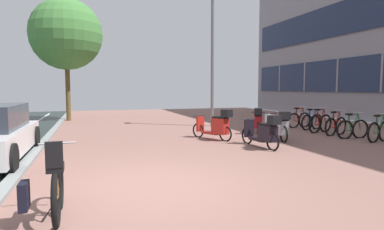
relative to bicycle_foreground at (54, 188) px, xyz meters
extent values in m
cube|color=#8D6258|center=(6.30, 1.00, -0.41)|extent=(14.40, 40.00, 0.05)
cube|color=gray|center=(13.65, 7.27, 2.02)|extent=(0.10, 0.12, 1.83)
cube|color=gray|center=(13.65, 10.12, 2.02)|extent=(0.10, 0.12, 1.83)
cube|color=gray|center=(13.65, 12.96, 2.02)|extent=(0.10, 0.12, 1.83)
cube|color=gray|center=(13.65, 15.80, 2.02)|extent=(0.10, 0.12, 1.83)
torus|color=black|center=(0.04, -0.26, -0.07)|extent=(0.08, 0.72, 0.72)
torus|color=black|center=(0.03, 0.37, -0.07)|extent=(0.08, 0.72, 0.72)
cylinder|color=brown|center=(0.03, 0.12, 0.19)|extent=(0.04, 0.31, 0.63)
cylinder|color=brown|center=(0.04, -0.07, 0.17)|extent=(0.04, 0.14, 0.57)
cylinder|color=brown|center=(0.03, 0.07, 0.47)|extent=(0.04, 0.38, 0.08)
cylinder|color=brown|center=(0.04, -0.14, -0.09)|extent=(0.03, 0.25, 0.08)
cylinder|color=brown|center=(0.04, -0.19, 0.19)|extent=(0.03, 0.16, 0.52)
cylinder|color=brown|center=(0.03, 0.32, 0.22)|extent=(0.03, 0.14, 0.57)
cube|color=black|center=(0.04, -0.12, 0.49)|extent=(0.09, 0.22, 0.06)
cylinder|color=#ADADB2|center=(0.03, 0.26, 0.55)|extent=(0.48, 0.03, 0.02)
cube|color=black|center=(0.04, -0.21, 0.32)|extent=(0.20, 0.24, 0.10)
cube|color=black|center=(0.04, -0.31, 0.50)|extent=(0.20, 0.06, 0.32)
cube|color=black|center=(-0.32, -0.21, 0.00)|extent=(0.10, 0.28, 0.34)
cylinder|color=black|center=(-0.05, -0.09, -0.25)|extent=(0.19, 0.10, 0.28)
torus|color=black|center=(8.89, 3.25, -0.08)|extent=(0.68, 0.22, 0.68)
cylinder|color=#2D6535|center=(9.25, 3.33, 0.16)|extent=(0.30, 0.10, 0.60)
cylinder|color=#2D6535|center=(9.07, 3.29, 0.14)|extent=(0.14, 0.07, 0.54)
cylinder|color=#2D6535|center=(9.20, 3.32, 0.43)|extent=(0.37, 0.12, 0.08)
cylinder|color=#2D6535|center=(9.00, 3.28, -0.11)|extent=(0.24, 0.08, 0.07)
cylinder|color=#2D6535|center=(8.96, 3.27, 0.16)|extent=(0.16, 0.06, 0.50)
cylinder|color=#2D6535|center=(9.44, 3.38, 0.18)|extent=(0.14, 0.06, 0.54)
cube|color=black|center=(9.02, 3.28, 0.45)|extent=(0.23, 0.14, 0.06)
cylinder|color=#ADADB2|center=(9.38, 3.36, 0.50)|extent=(0.13, 0.47, 0.02)
torus|color=black|center=(8.61, 4.13, -0.09)|extent=(0.67, 0.11, 0.67)
torus|color=black|center=(9.21, 4.10, -0.09)|extent=(0.67, 0.11, 0.67)
cylinder|color=#296034|center=(8.97, 4.11, 0.15)|extent=(0.30, 0.05, 0.59)
cylinder|color=#296034|center=(8.79, 4.12, 0.13)|extent=(0.13, 0.04, 0.53)
cylinder|color=#296034|center=(8.92, 4.11, 0.42)|extent=(0.37, 0.06, 0.08)
cylinder|color=#296034|center=(8.72, 4.12, -0.11)|extent=(0.24, 0.04, 0.07)
cylinder|color=#296034|center=(8.67, 4.13, 0.15)|extent=(0.16, 0.03, 0.49)
cylinder|color=#296034|center=(9.16, 4.10, 0.17)|extent=(0.14, 0.04, 0.53)
cube|color=black|center=(8.74, 4.12, 0.43)|extent=(0.22, 0.10, 0.06)
cylinder|color=#ADADB2|center=(9.10, 4.10, 0.49)|extent=(0.05, 0.48, 0.02)
torus|color=black|center=(8.63, 4.82, -0.08)|extent=(0.68, 0.25, 0.68)
torus|color=black|center=(9.22, 4.99, -0.08)|extent=(0.68, 0.25, 0.68)
cylinder|color=maroon|center=(8.98, 4.92, 0.17)|extent=(0.30, 0.12, 0.60)
cylinder|color=maroon|center=(8.81, 4.87, 0.14)|extent=(0.14, 0.07, 0.55)
cylinder|color=maroon|center=(8.94, 4.91, 0.44)|extent=(0.37, 0.13, 0.08)
cylinder|color=maroon|center=(8.74, 4.86, -0.10)|extent=(0.24, 0.09, 0.07)
cylinder|color=maroon|center=(8.69, 4.84, 0.17)|extent=(0.16, 0.07, 0.50)
cylinder|color=maroon|center=(9.17, 4.97, 0.19)|extent=(0.14, 0.07, 0.55)
cube|color=black|center=(8.76, 4.86, 0.45)|extent=(0.24, 0.15, 0.06)
cylinder|color=#ADADB2|center=(9.12, 4.96, 0.51)|extent=(0.15, 0.47, 0.02)
torus|color=black|center=(8.58, 5.62, -0.06)|extent=(0.72, 0.25, 0.72)
torus|color=black|center=(9.21, 5.78, -0.06)|extent=(0.72, 0.25, 0.72)
cylinder|color=#9F1714|center=(8.96, 5.72, 0.20)|extent=(0.32, 0.11, 0.63)
cylinder|color=#9F1714|center=(8.77, 5.67, 0.17)|extent=(0.14, 0.07, 0.57)
cylinder|color=#9F1714|center=(8.91, 5.70, 0.48)|extent=(0.39, 0.13, 0.08)
cylinder|color=#9F1714|center=(8.70, 5.65, -0.09)|extent=(0.25, 0.09, 0.08)
cylinder|color=#9F1714|center=(8.65, 5.64, 0.20)|extent=(0.17, 0.07, 0.53)
cylinder|color=#9F1714|center=(9.16, 5.77, 0.22)|extent=(0.15, 0.07, 0.57)
cube|color=black|center=(8.72, 5.65, 0.50)|extent=(0.24, 0.14, 0.06)
cylinder|color=#ADADB2|center=(9.10, 5.75, 0.55)|extent=(0.14, 0.47, 0.02)
torus|color=black|center=(8.84, 6.42, -0.08)|extent=(0.67, 0.23, 0.68)
torus|color=black|center=(9.44, 6.57, -0.08)|extent=(0.67, 0.23, 0.68)
cylinder|color=navy|center=(9.20, 6.51, 0.16)|extent=(0.30, 0.11, 0.59)
cylinder|color=navy|center=(9.02, 6.46, 0.14)|extent=(0.14, 0.07, 0.54)
cylinder|color=navy|center=(9.16, 6.50, 0.43)|extent=(0.37, 0.13, 0.08)
cylinder|color=navy|center=(8.96, 6.45, -0.11)|extent=(0.24, 0.09, 0.07)
cylinder|color=navy|center=(8.91, 6.43, 0.16)|extent=(0.16, 0.06, 0.49)
cylinder|color=navy|center=(9.39, 6.56, 0.18)|extent=(0.14, 0.06, 0.54)
cube|color=black|center=(8.98, 6.45, 0.44)|extent=(0.24, 0.14, 0.06)
cylinder|color=#ADADB2|center=(9.33, 6.54, 0.50)|extent=(0.14, 0.47, 0.02)
torus|color=black|center=(8.80, 7.24, -0.08)|extent=(0.68, 0.16, 0.68)
torus|color=black|center=(9.42, 7.33, -0.08)|extent=(0.68, 0.16, 0.68)
cylinder|color=maroon|center=(9.17, 7.29, 0.16)|extent=(0.31, 0.08, 0.60)
cylinder|color=maroon|center=(8.99, 7.27, 0.14)|extent=(0.14, 0.05, 0.54)
cylinder|color=maroon|center=(9.12, 7.29, 0.43)|extent=(0.38, 0.09, 0.08)
cylinder|color=maroon|center=(8.92, 7.26, -0.11)|extent=(0.24, 0.06, 0.07)
cylinder|color=maroon|center=(8.87, 7.25, 0.16)|extent=(0.16, 0.05, 0.50)
cylinder|color=maroon|center=(9.36, 7.32, 0.18)|extent=(0.14, 0.05, 0.54)
cube|color=black|center=(8.94, 7.26, 0.45)|extent=(0.23, 0.12, 0.06)
cylinder|color=#ADADB2|center=(9.31, 7.31, 0.50)|extent=(0.09, 0.48, 0.02)
torus|color=black|center=(6.36, 5.97, -0.16)|extent=(0.29, 0.46, 0.51)
torus|color=black|center=(6.94, 6.99, -0.16)|extent=(0.29, 0.46, 0.51)
cube|color=red|center=(6.65, 6.48, -0.18)|extent=(0.57, 0.71, 0.08)
cube|color=red|center=(6.46, 6.15, 0.05)|extent=(0.52, 0.60, 0.46)
cube|color=black|center=(6.46, 6.15, 0.31)|extent=(0.46, 0.54, 0.06)
cylinder|color=red|center=(6.93, 6.97, 0.09)|extent=(0.12, 0.14, 0.51)
cube|color=red|center=(6.89, 6.91, 0.07)|extent=(0.32, 0.23, 0.50)
cylinder|color=black|center=(6.92, 6.95, 0.34)|extent=(0.47, 0.28, 0.03)
cube|color=black|center=(6.33, 5.92, 0.46)|extent=(0.38, 0.38, 0.24)
torus|color=black|center=(6.25, 4.15, -0.14)|extent=(0.15, 0.56, 0.56)
torus|color=black|center=(6.48, 5.46, -0.14)|extent=(0.15, 0.56, 0.56)
cube|color=#AAABB0|center=(6.36, 4.80, -0.16)|extent=(0.41, 0.78, 0.08)
cube|color=#AAABB0|center=(6.29, 4.39, 0.06)|extent=(0.40, 0.63, 0.44)
cube|color=black|center=(6.29, 4.39, 0.31)|extent=(0.35, 0.57, 0.06)
cylinder|color=#AAABB0|center=(6.48, 5.43, 0.14)|extent=(0.09, 0.13, 0.56)
cube|color=#AAABB0|center=(6.46, 5.36, 0.11)|extent=(0.33, 0.14, 0.55)
cylinder|color=black|center=(6.47, 5.41, 0.42)|extent=(0.52, 0.12, 0.03)
cube|color=black|center=(6.24, 4.10, 0.46)|extent=(0.33, 0.33, 0.24)
torus|color=black|center=(5.20, 3.12, -0.15)|extent=(0.12, 0.54, 0.54)
torus|color=black|center=(5.04, 4.30, -0.15)|extent=(0.12, 0.54, 0.54)
cube|color=black|center=(5.12, 3.71, -0.17)|extent=(0.37, 0.70, 0.08)
cube|color=black|center=(5.17, 3.33, 0.05)|extent=(0.37, 0.56, 0.44)
cube|color=black|center=(5.17, 3.33, 0.30)|extent=(0.32, 0.51, 0.06)
cylinder|color=black|center=(5.05, 4.28, 0.12)|extent=(0.09, 0.13, 0.54)
cube|color=black|center=(5.06, 4.20, 0.09)|extent=(0.33, 0.12, 0.53)
cylinder|color=black|center=(5.05, 4.25, 0.38)|extent=(0.52, 0.10, 0.03)
cube|color=black|center=(5.21, 3.07, 0.45)|extent=(0.31, 0.31, 0.24)
torus|color=black|center=(4.60, 4.92, -0.16)|extent=(0.28, 0.48, 0.52)
torus|color=black|center=(4.04, 6.00, -0.16)|extent=(0.28, 0.48, 0.52)
cube|color=#B3231C|center=(4.32, 5.46, -0.18)|extent=(0.56, 0.73, 0.08)
cube|color=#B3231C|center=(4.50, 5.12, 0.08)|extent=(0.51, 0.61, 0.51)
cube|color=black|center=(4.50, 5.12, 0.36)|extent=(0.45, 0.55, 0.06)
cylinder|color=#B3231C|center=(4.05, 5.98, 0.10)|extent=(0.12, 0.14, 0.52)
cube|color=#B3231C|center=(4.09, 5.92, 0.08)|extent=(0.32, 0.22, 0.51)
cylinder|color=black|center=(4.06, 5.96, 0.35)|extent=(0.48, 0.26, 0.03)
cube|color=black|center=(4.62, 4.88, 0.51)|extent=(0.38, 0.38, 0.24)
cylinder|color=black|center=(-1.03, 5.46, -0.08)|extent=(0.20, 0.62, 0.62)
cylinder|color=black|center=(-1.03, 2.51, -0.08)|extent=(0.20, 0.62, 0.62)
cylinder|color=slate|center=(5.70, 8.91, 2.45)|extent=(0.14, 0.14, 5.68)
cylinder|color=brown|center=(-0.58, 13.49, 1.20)|extent=(0.23, 0.23, 3.19)
sphere|color=#447F3B|center=(-0.58, 13.49, 4.07)|extent=(3.64, 3.64, 3.64)
camera|label=1|loc=(0.46, -4.45, 1.30)|focal=30.00mm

